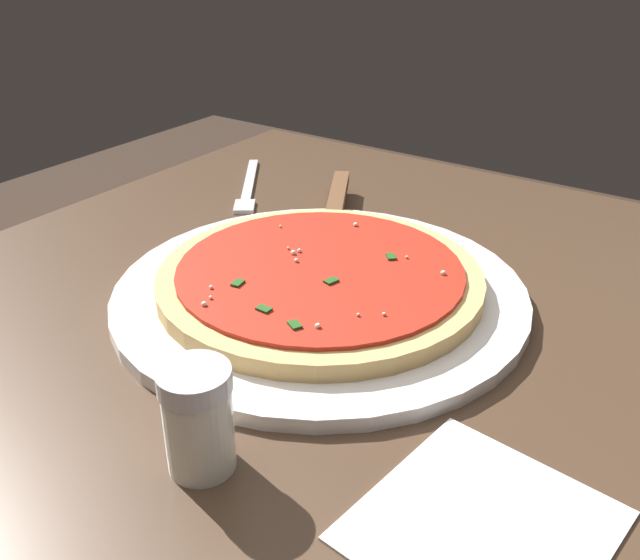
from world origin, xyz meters
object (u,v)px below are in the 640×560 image
fork (248,188)px  parmesan_shaker (198,419)px  serving_plate (320,293)px  pizza_server (335,210)px  napkin_folded_right (482,526)px  pizza (320,278)px

fork → parmesan_shaker: bearing=36.5°
serving_plate → fork: (-0.18, -0.24, -0.00)m
pizza_server → fork: (-0.03, -0.15, -0.02)m
napkin_folded_right → fork: bearing=-126.7°
napkin_folded_right → fork: fork is taller
serving_plate → pizza_server: (-0.15, -0.08, 0.01)m
pizza → fork: bearing=-127.4°
serving_plate → fork: size_ratio=2.32×
fork → serving_plate: bearing=52.6°
pizza_server → parmesan_shaker: bearing=21.2°
serving_plate → pizza_server: 0.17m
pizza_server → napkin_folded_right: pizza_server is taller
serving_plate → pizza: size_ratio=1.28×
fork → pizza_server: bearing=79.3°
fork → pizza: bearing=52.6°
serving_plate → napkin_folded_right: bearing=54.1°
pizza_server → pizza: bearing=28.9°
pizza → pizza_server: size_ratio=1.37×
pizza → fork: 0.30m
pizza_server → parmesan_shaker: 0.40m
pizza_server → serving_plate: bearing=28.9°
napkin_folded_right → fork: size_ratio=0.86×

